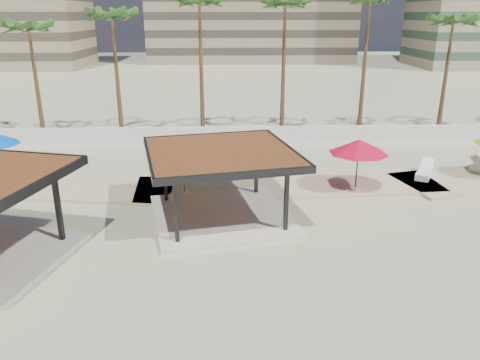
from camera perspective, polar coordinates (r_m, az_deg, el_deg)
The scene contains 14 objects.
ground at distance 18.46m, azimuth 2.63°, elevation -8.51°, with size 200.00×200.00×0.00m, color tan.
promenade at distance 25.63m, azimuth 5.72°, elevation -0.18°, with size 44.45×7.97×0.24m.
boundary_wall at distance 33.25m, azimuth 0.44°, elevation 5.51°, with size 56.00×0.30×1.20m, color silver.
pavilion_central at distance 20.56m, azimuth -2.33°, elevation 0.26°, with size 7.39×7.39×3.17m.
umbrella_b at distance 23.03m, azimuth -6.99°, elevation 3.21°, with size 3.17×3.17×2.41m.
umbrella_c at distance 24.03m, azimuth 14.29°, elevation 3.97°, with size 3.93×3.93×2.66m.
lounger_a at distance 26.18m, azimuth -25.76°, elevation -0.99°, with size 1.45×2.05×0.75m.
lounger_b at distance 27.88m, azimuth 21.57°, elevation 0.83°, with size 1.67×2.19×0.81m.
palm_b at distance 37.48m, azimuth -24.34°, elevation 16.23°, with size 3.00×3.00×8.69m.
palm_c at distance 35.15m, azimuth -15.32°, elevation 18.31°, with size 3.00×3.00×9.48m.
palm_d at distance 35.16m, azimuth -4.96°, elevation 20.26°, with size 3.00×3.00×10.38m.
palm_e at distance 34.91m, azimuth 5.54°, elevation 20.08°, with size 3.00×3.00×10.26m.
palm_f at distance 36.36m, azimuth 15.53°, elevation 19.86°, with size 3.00×3.00×10.52m.
palm_g at distance 38.15m, azimuth 24.53°, elevation 16.81°, with size 3.00×3.00×9.09m.
Camera 1 is at (-1.43, -16.22, 8.69)m, focal length 35.00 mm.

